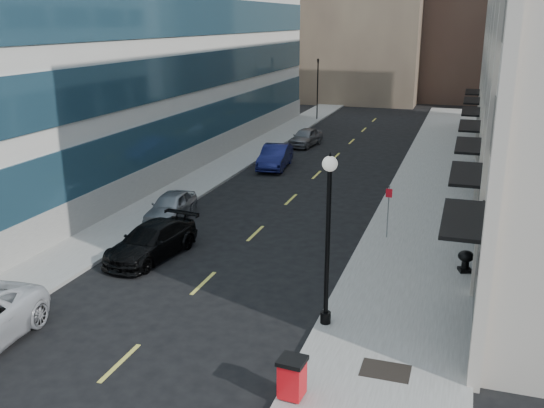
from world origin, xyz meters
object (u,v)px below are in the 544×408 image
Objects in this scene: car_silver_sedan at (171,206)px; car_grey_sedan at (305,137)px; car_blue_sedan at (275,157)px; trash_bin at (292,376)px; lamppost at (328,226)px; traffic_signal at (318,63)px; sign_post at (388,204)px; car_black_pickup at (151,241)px; urn_planter at (466,259)px.

car_grey_sedan is (1.60, 20.31, 0.01)m from car_silver_sedan.
car_grey_sedan reaches higher than car_silver_sedan.
car_blue_sedan is 4.19× the size of trash_bin.
car_blue_sedan is 0.83× the size of lamppost.
lamppost is (10.10, -8.63, 2.84)m from car_silver_sedan.
traffic_signal reaches higher than car_blue_sedan.
traffic_signal is at bearing 111.09° from sign_post.
traffic_signal is 2.80× the size of sign_post.
trash_bin is at bearing -76.73° from traffic_signal.
car_grey_sedan is 1.68× the size of sign_post.
sign_post is (9.28, -12.04, 0.96)m from car_blue_sedan.
car_grey_sedan is at bearing 97.96° from car_black_pickup.
car_silver_sedan is 14.65m from urn_planter.
car_black_pickup reaches higher than car_grey_sedan.
sign_post is at bearing -70.66° from traffic_signal.
lamppost is at bearing -93.27° from sign_post.
traffic_signal is 1.46× the size of car_blue_sedan.
urn_planter is at bearing -15.58° from car_silver_sedan.
car_blue_sedan is 26.69m from trash_bin.
urn_planter is at bearing 17.70° from car_black_pickup.
car_black_pickup is at bearing -148.91° from sign_post.
car_silver_sedan is 16.46m from trash_bin.
lamppost reaches higher than car_grey_sedan.
car_blue_sedan reaches higher than car_black_pickup.
car_black_pickup is at bearing -170.26° from urn_planter.
lamppost is at bearing -126.03° from urn_planter.
car_silver_sedan is 13.58m from lamppost.
car_blue_sedan is at bearing 112.06° from lamppost.
traffic_signal reaches higher than car_silver_sedan.
traffic_signal is 47.76m from trash_bin.
traffic_signal is at bearing 112.74° from urn_planter.
trash_bin is at bearing -34.98° from car_black_pickup.
traffic_signal is at bearing 108.18° from trash_bin.
lamppost is at bearing -65.77° from car_grey_sedan.
traffic_signal is at bearing 101.41° from car_black_pickup.
sign_post reaches higher than car_silver_sedan.
car_blue_sedan reaches higher than urn_planter.
car_black_pickup is at bearing -76.86° from car_silver_sedan.
car_blue_sedan is 7.96m from car_grey_sedan.
car_grey_sedan is at bearing 106.37° from lamppost.
lamppost is (8.50, -20.98, 2.76)m from car_blue_sedan.
sign_post reaches higher than urn_planter.
car_silver_sedan is at bearing 116.00° from car_black_pickup.
car_black_pickup is 5.17m from car_silver_sedan.
trash_bin is 11.03m from urn_planter.
car_grey_sedan is (0.00, 7.96, -0.08)m from car_blue_sedan.
lamppost reaches higher than car_blue_sedan.
car_grey_sedan is at bearing 116.64° from sign_post.
car_silver_sedan is at bearing -88.80° from traffic_signal.
lamppost is at bearing -75.56° from traffic_signal.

